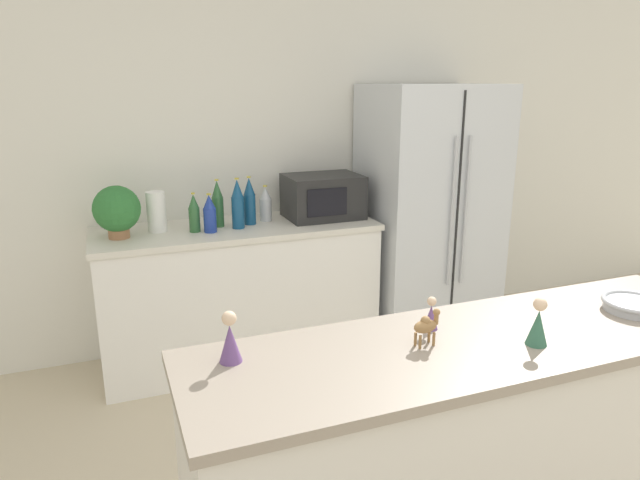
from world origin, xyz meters
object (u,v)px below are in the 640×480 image
back_bottle_5 (218,204)px  wise_man_figurine_crimson (431,315)px  camel_figurine (426,325)px  back_bottle_2 (266,204)px  fruit_bowl (634,305)px  microwave (323,196)px  refrigerator (428,214)px  paper_towel_roll (156,212)px  back_bottle_4 (210,214)px  back_bottle_0 (250,202)px  wise_man_figurine_purple (230,340)px  back_bottle_1 (238,204)px  wise_man_figurine_blue (538,325)px  potted_plant (117,210)px  back_bottle_3 (194,213)px

back_bottle_5 → wise_man_figurine_crimson: bearing=-78.5°
camel_figurine → wise_man_figurine_crimson: 0.13m
back_bottle_2 → fruit_bowl: size_ratio=1.02×
microwave → fruit_bowl: 2.03m
refrigerator → paper_towel_roll: refrigerator is taller
back_bottle_4 → wise_man_figurine_crimson: back_bottle_4 is taller
back_bottle_2 → microwave: bearing=-7.2°
back_bottle_5 → wise_man_figurine_crimson: (0.37, -1.84, -0.05)m
paper_towel_roll → wise_man_figurine_crimson: 2.00m
back_bottle_0 → wise_man_figurine_purple: 1.89m
camel_figurine → wise_man_figurine_crimson: (0.08, 0.10, -0.02)m
back_bottle_1 → back_bottle_2: 0.25m
wise_man_figurine_blue → wise_man_figurine_purple: size_ratio=0.99×
camel_figurine → wise_man_figurine_blue: bearing=-20.2°
refrigerator → back_bottle_1: bearing=-179.9°
potted_plant → wise_man_figurine_blue: (1.22, -2.01, -0.06)m
potted_plant → microwave: (1.27, 0.05, -0.02)m
refrigerator → back_bottle_5: refrigerator is taller
potted_plant → wise_man_figurine_crimson: 2.02m
back_bottle_0 → wise_man_figurine_crimson: 1.84m
wise_man_figurine_blue → refrigerator: bearing=67.7°
microwave → wise_man_figurine_crimson: microwave is taller
potted_plant → wise_man_figurine_purple: potted_plant is taller
refrigerator → back_bottle_2: size_ratio=7.59×
refrigerator → back_bottle_0: size_ratio=5.77×
back_bottle_2 → wise_man_figurine_purple: bearing=-108.9°
fruit_bowl → wise_man_figurine_crimson: wise_man_figurine_crimson is taller
paper_towel_roll → back_bottle_4: size_ratio=1.02×
wise_man_figurine_crimson → potted_plant: bearing=118.2°
back_bottle_2 → fruit_bowl: bearing=-67.0°
back_bottle_2 → back_bottle_4: (-0.39, -0.16, 0.00)m
back_bottle_3 → back_bottle_4: back_bottle_3 is taller
back_bottle_3 → back_bottle_4: bearing=-24.8°
wise_man_figurine_blue → wise_man_figurine_crimson: wise_man_figurine_blue is taller
back_bottle_3 → back_bottle_5: 0.18m
potted_plant → paper_towel_roll: 0.24m
back_bottle_1 → back_bottle_3: bearing=178.5°
microwave → back_bottle_4: microwave is taller
wise_man_figurine_crimson → back_bottle_1: bearing=98.7°
refrigerator → fruit_bowl: 1.92m
back_bottle_4 → microwave: bearing=8.3°
back_bottle_5 → back_bottle_0: bearing=-3.4°
potted_plant → refrigerator: bearing=-0.6°
back_bottle_1 → back_bottle_4: back_bottle_1 is taller
back_bottle_2 → wise_man_figurine_blue: back_bottle_2 is taller
microwave → back_bottle_2: microwave is taller
back_bottle_0 → camel_figurine: size_ratio=2.49×
back_bottle_2 → back_bottle_1: bearing=-148.8°
potted_plant → back_bottle_5: size_ratio=1.03×
back_bottle_4 → wise_man_figurine_purple: (-0.26, -1.71, -0.00)m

